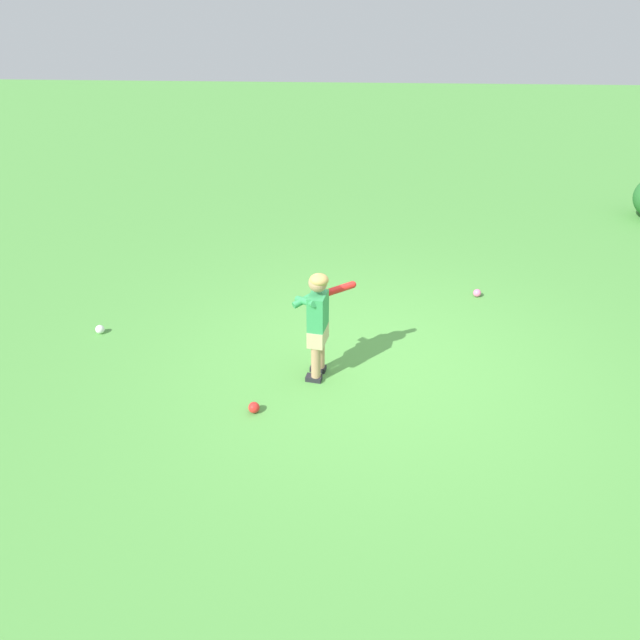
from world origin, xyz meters
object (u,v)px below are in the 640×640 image
at_px(child_batter, 318,316).
at_px(play_ball_near_batter, 254,408).
at_px(play_ball_far_left, 100,329).
at_px(play_ball_by_bucket, 477,293).

distance_m(child_batter, play_ball_near_batter, 1.01).
height_order(play_ball_far_left, play_ball_near_batter, play_ball_near_batter).
distance_m(play_ball_near_batter, play_ball_by_bucket, 3.36).
relative_size(child_batter, play_ball_far_left, 11.27).
bearing_deg(play_ball_far_left, play_ball_by_bucket, 15.25).
distance_m(child_batter, play_ball_far_left, 2.57).
bearing_deg(child_batter, play_ball_near_batter, -130.74).
distance_m(play_ball_far_left, play_ball_near_batter, 2.27).
height_order(child_batter, play_ball_far_left, child_batter).
height_order(play_ball_far_left, play_ball_by_bucket, play_ball_by_bucket).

